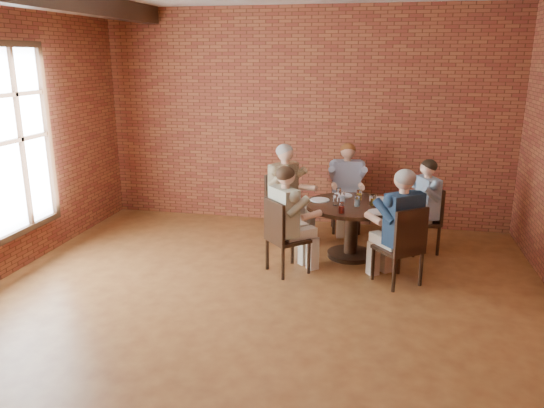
% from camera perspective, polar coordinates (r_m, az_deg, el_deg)
% --- Properties ---
extents(floor, '(7.00, 7.00, 0.00)m').
position_cam_1_polar(floor, '(5.69, -2.25, -12.15)').
color(floor, '#9A632F').
rests_on(floor, ground).
extents(wall_back, '(7.00, 0.00, 7.00)m').
position_cam_1_polar(wall_back, '(8.52, 3.41, 9.22)').
color(wall_back, brown).
rests_on(wall_back, ground).
extents(dining_table, '(1.25, 1.25, 0.75)m').
position_cam_1_polar(dining_table, '(7.20, 8.57, -1.67)').
color(dining_table, black).
rests_on(dining_table, floor).
extents(chair_a, '(0.54, 0.54, 0.92)m').
position_cam_1_polar(chair_a, '(7.63, 16.39, -1.35)').
color(chair_a, black).
rests_on(chair_a, floor).
extents(diner_a, '(0.78, 0.71, 1.31)m').
position_cam_1_polar(diner_a, '(7.56, 15.92, -0.29)').
color(diner_a, '#36668D').
rests_on(diner_a, floor).
extents(chair_b, '(0.50, 0.50, 0.96)m').
position_cam_1_polar(chair_b, '(8.37, 7.95, 0.73)').
color(chair_b, black).
rests_on(chair_b, floor).
extents(diner_b, '(0.64, 0.75, 1.37)m').
position_cam_1_polar(diner_b, '(8.24, 8.04, 1.70)').
color(diner_b, '#8B96B1').
rests_on(diner_b, floor).
extents(chair_c, '(0.64, 0.64, 0.99)m').
position_cam_1_polar(chair_c, '(7.87, 1.04, 0.02)').
color(chair_c, black).
rests_on(chair_c, floor).
extents(diner_c, '(0.91, 0.85, 1.42)m').
position_cam_1_polar(diner_c, '(7.77, 1.61, 1.19)').
color(diner_c, brown).
rests_on(diner_c, floor).
extents(chair_d, '(0.62, 0.62, 0.96)m').
position_cam_1_polar(chair_d, '(6.59, 1.07, -3.25)').
color(chair_d, black).
rests_on(chair_d, floor).
extents(diner_d, '(0.87, 0.86, 1.37)m').
position_cam_1_polar(diner_d, '(6.59, 1.74, -1.75)').
color(diner_d, beige).
rests_on(diner_d, floor).
extents(chair_e, '(0.65, 0.65, 0.98)m').
position_cam_1_polar(chair_e, '(6.41, 13.96, -4.19)').
color(chair_e, black).
rests_on(chair_e, floor).
extents(diner_e, '(0.88, 0.90, 1.40)m').
position_cam_1_polar(diner_e, '(6.43, 13.52, -2.45)').
color(diner_e, '#172B43').
rests_on(diner_e, floor).
extents(plate_a, '(0.26, 0.26, 0.01)m').
position_cam_1_polar(plate_a, '(7.40, 11.80, 0.49)').
color(plate_a, white).
rests_on(plate_a, dining_table).
extents(plate_b, '(0.26, 0.26, 0.01)m').
position_cam_1_polar(plate_b, '(7.53, 7.64, 0.94)').
color(plate_b, white).
rests_on(plate_b, dining_table).
extents(plate_c, '(0.26, 0.26, 0.01)m').
position_cam_1_polar(plate_c, '(7.25, 5.17, 0.44)').
color(plate_c, white).
rests_on(plate_c, dining_table).
extents(plate_d, '(0.26, 0.26, 0.01)m').
position_cam_1_polar(plate_d, '(6.80, 11.33, -0.84)').
color(plate_d, white).
rests_on(plate_d, dining_table).
extents(glass_a, '(0.07, 0.07, 0.14)m').
position_cam_1_polar(glass_a, '(7.11, 10.68, 0.46)').
color(glass_a, white).
rests_on(glass_a, dining_table).
extents(glass_b, '(0.07, 0.07, 0.14)m').
position_cam_1_polar(glass_b, '(7.32, 9.37, 0.95)').
color(glass_b, white).
rests_on(glass_b, dining_table).
extents(glass_c, '(0.07, 0.07, 0.14)m').
position_cam_1_polar(glass_c, '(7.38, 7.18, 1.17)').
color(glass_c, white).
rests_on(glass_c, dining_table).
extents(glass_d, '(0.07, 0.07, 0.14)m').
position_cam_1_polar(glass_d, '(7.18, 7.59, 0.74)').
color(glass_d, white).
rests_on(glass_d, dining_table).
extents(glass_e, '(0.07, 0.07, 0.14)m').
position_cam_1_polar(glass_e, '(7.03, 6.85, 0.43)').
color(glass_e, white).
rests_on(glass_e, dining_table).
extents(glass_f, '(0.07, 0.07, 0.14)m').
position_cam_1_polar(glass_f, '(6.68, 7.49, -0.39)').
color(glass_f, white).
rests_on(glass_f, dining_table).
extents(glass_g, '(0.07, 0.07, 0.14)m').
position_cam_1_polar(glass_g, '(7.01, 9.17, 0.30)').
color(glass_g, white).
rests_on(glass_g, dining_table).
extents(glass_h, '(0.07, 0.07, 0.14)m').
position_cam_1_polar(glass_h, '(7.10, 10.87, 0.43)').
color(glass_h, white).
rests_on(glass_h, dining_table).
extents(smartphone, '(0.12, 0.16, 0.01)m').
position_cam_1_polar(smartphone, '(6.76, 11.44, -0.97)').
color(smartphone, black).
rests_on(smartphone, dining_table).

